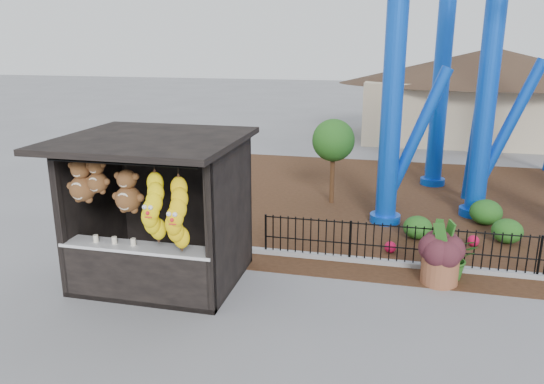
% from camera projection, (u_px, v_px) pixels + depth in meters
% --- Properties ---
extents(ground, '(120.00, 120.00, 0.00)m').
position_uv_depth(ground, '(289.00, 322.00, 9.65)').
color(ground, slate).
rests_on(ground, ground).
extents(mulch_bed, '(18.00, 12.00, 0.02)m').
position_uv_depth(mulch_bed, '(470.00, 207.00, 16.23)').
color(mulch_bed, '#331E11').
rests_on(mulch_bed, ground).
extents(curb, '(18.00, 0.18, 0.12)m').
position_uv_depth(curb, '(497.00, 273.00, 11.54)').
color(curb, gray).
rests_on(curb, ground).
extents(prize_booth, '(3.50, 3.40, 3.12)m').
position_uv_depth(prize_booth, '(155.00, 215.00, 10.74)').
color(prize_booth, black).
rests_on(prize_booth, ground).
extents(terracotta_planter, '(0.95, 0.95, 0.65)m').
position_uv_depth(terracotta_planter, '(440.00, 269.00, 11.12)').
color(terracotta_planter, brown).
rests_on(terracotta_planter, ground).
extents(planter_foliage, '(0.70, 0.70, 0.64)m').
position_uv_depth(planter_foliage, '(442.00, 240.00, 10.94)').
color(planter_foliage, '#38161D').
rests_on(planter_foliage, terracotta_planter).
extents(potted_plant, '(0.94, 0.83, 1.01)m').
position_uv_depth(potted_plant, '(454.00, 256.00, 11.28)').
color(potted_plant, '#1E4D16').
rests_on(potted_plant, ground).
extents(landscaping, '(6.92, 3.28, 0.70)m').
position_uv_depth(landscaping, '(499.00, 225.00, 13.76)').
color(landscaping, '#1E4E17').
rests_on(landscaping, mulch_bed).
extents(pavilion, '(15.00, 15.00, 4.80)m').
position_uv_depth(pavilion, '(491.00, 79.00, 26.14)').
color(pavilion, '#BFAD8C').
rests_on(pavilion, ground).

